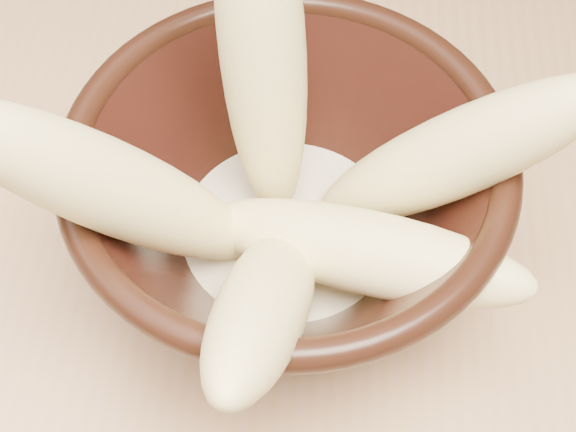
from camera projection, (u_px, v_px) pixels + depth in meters
name	position (u px, v px, depth m)	size (l,w,h in m)	color
table	(130.00, 195.00, 0.63)	(1.20, 0.80, 0.75)	tan
bowl	(288.00, 205.00, 0.44)	(0.23, 0.23, 0.13)	black
milk_puddle	(288.00, 235.00, 0.47)	(0.13, 0.13, 0.02)	beige
banana_upright	(263.00, 56.00, 0.39)	(0.04, 0.04, 0.22)	#EDD88C
banana_left	(122.00, 192.00, 0.37)	(0.04, 0.04, 0.21)	#EDD88C
banana_right	(447.00, 158.00, 0.40)	(0.04, 0.04, 0.19)	#EDD88C
banana_across	(359.00, 250.00, 0.41)	(0.04, 0.04, 0.18)	#EDD88C
banana_front	(265.00, 303.00, 0.37)	(0.04, 0.04, 0.18)	#EDD88C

